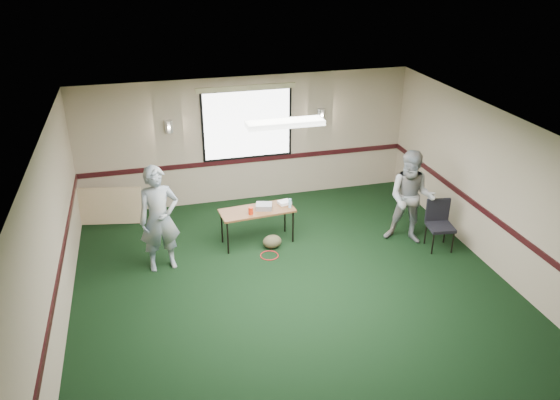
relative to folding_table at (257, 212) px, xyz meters
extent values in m
plane|color=black|center=(0.24, -2.05, -0.63)|extent=(8.00, 8.00, 0.00)
plane|color=tan|center=(0.24, 1.95, 0.72)|extent=(7.00, 0.00, 7.00)
plane|color=tan|center=(-3.26, -2.05, 0.72)|extent=(0.00, 8.00, 8.00)
plane|color=tan|center=(3.74, -2.05, 0.72)|extent=(0.00, 8.00, 8.00)
plane|color=silver|center=(0.24, -2.05, 2.07)|extent=(8.00, 8.00, 0.00)
cube|color=black|center=(0.24, 1.94, 0.27)|extent=(7.00, 0.03, 0.10)
cube|color=black|center=(-3.25, -2.05, 0.27)|extent=(0.03, 8.00, 0.10)
cube|color=black|center=(3.72, -2.05, 0.27)|extent=(0.03, 8.00, 0.10)
cube|color=black|center=(0.24, 1.93, 1.07)|extent=(1.90, 0.01, 1.50)
cube|color=white|center=(0.24, 1.92, 1.07)|extent=(1.80, 0.02, 1.40)
cube|color=tan|center=(0.24, 1.92, 1.84)|extent=(2.05, 0.08, 0.10)
cylinder|color=silver|center=(-1.36, 1.89, 1.17)|extent=(0.16, 0.16, 0.25)
cylinder|color=silver|center=(1.84, 1.89, 1.17)|extent=(0.16, 0.16, 0.25)
cube|color=white|center=(0.24, -1.05, 2.01)|extent=(1.20, 0.32, 0.08)
cube|color=#5E2A1B|center=(0.00, 0.00, 0.03)|extent=(1.41, 0.66, 0.04)
cylinder|color=black|center=(-0.61, -0.27, -0.31)|extent=(0.03, 0.03, 0.65)
cylinder|color=black|center=(0.64, -0.16, -0.31)|extent=(0.03, 0.03, 0.65)
cylinder|color=black|center=(-0.64, 0.16, -0.31)|extent=(0.03, 0.03, 0.65)
cylinder|color=black|center=(0.61, 0.27, -0.31)|extent=(0.03, 0.03, 0.65)
cube|color=gray|center=(0.13, 0.01, 0.10)|extent=(0.35, 0.31, 0.10)
cube|color=white|center=(0.55, 0.11, 0.08)|extent=(0.26, 0.23, 0.06)
cylinder|color=red|center=(-0.15, -0.14, 0.12)|extent=(0.09, 0.09, 0.13)
cylinder|color=#98DDFA|center=(0.61, -0.06, 0.14)|extent=(0.05, 0.05, 0.18)
ellipsoid|color=#3E3A23|center=(0.22, -0.26, -0.51)|extent=(0.39, 0.32, 0.25)
torus|color=red|center=(0.09, -0.54, -0.62)|extent=(0.36, 0.36, 0.02)
cube|color=tan|center=(-2.76, 1.55, -0.26)|extent=(1.46, 0.49, 0.74)
cube|color=black|center=(3.18, -1.07, -0.19)|extent=(0.50, 0.50, 0.06)
cube|color=black|center=(3.21, -0.85, 0.06)|extent=(0.45, 0.11, 0.44)
cylinder|color=black|center=(2.97, -1.23, -0.43)|extent=(0.03, 0.03, 0.41)
cylinder|color=black|center=(3.34, -1.28, -0.43)|extent=(0.03, 0.03, 0.41)
cylinder|color=black|center=(3.02, -0.86, -0.43)|extent=(0.03, 0.03, 0.41)
cylinder|color=black|center=(3.39, -0.91, -0.43)|extent=(0.03, 0.03, 0.41)
imported|color=#39577F|center=(-1.77, -0.42, 0.31)|extent=(0.74, 0.54, 1.88)
imported|color=#7398B3|center=(2.75, -0.66, 0.26)|extent=(1.10, 1.03, 1.79)
camera|label=1|loc=(-1.88, -8.76, 4.54)|focal=35.00mm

